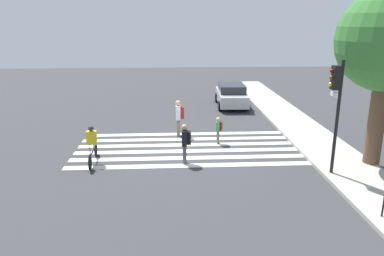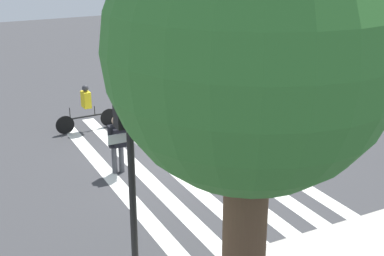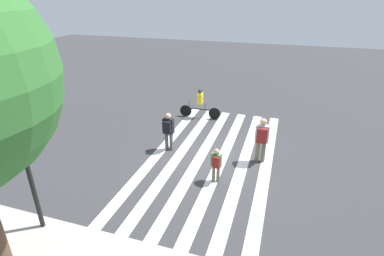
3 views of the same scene
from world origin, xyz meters
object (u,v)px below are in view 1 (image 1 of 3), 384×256
(pedestrian_adult_blue_shirt, at_px, (219,128))
(cyclist_near_curb, at_px, (92,143))
(pedestrian_child_with_backpack, at_px, (179,115))
(car_parked_silver_sedan, at_px, (231,95))
(traffic_light, at_px, (336,97))
(pedestrian_adult_yellow_jacket, at_px, (185,141))

(pedestrian_adult_blue_shirt, xyz_separation_m, cyclist_near_curb, (2.18, -5.46, 0.11))
(pedestrian_child_with_backpack, xyz_separation_m, car_parked_silver_sedan, (-6.55, 3.69, -0.31))
(traffic_light, relative_size, cyclist_near_curb, 1.99)
(traffic_light, distance_m, cyclist_near_curb, 9.55)
(pedestrian_adult_yellow_jacket, relative_size, pedestrian_adult_blue_shirt, 1.28)
(pedestrian_child_with_backpack, bearing_deg, cyclist_near_curb, 136.29)
(car_parked_silver_sedan, bearing_deg, cyclist_near_curb, -33.70)
(cyclist_near_curb, bearing_deg, pedestrian_adult_yellow_jacket, 83.50)
(traffic_light, bearing_deg, car_parked_silver_sedan, -171.49)
(pedestrian_child_with_backpack, bearing_deg, pedestrian_adult_yellow_jacket, -175.22)
(car_parked_silver_sedan, bearing_deg, pedestrian_adult_blue_shirt, -10.94)
(traffic_light, xyz_separation_m, car_parked_silver_sedan, (-11.95, -1.79, -2.28))
(pedestrian_adult_yellow_jacket, bearing_deg, pedestrian_child_with_backpack, 5.71)
(traffic_light, xyz_separation_m, pedestrian_adult_yellow_jacket, (-1.62, -5.31, -2.08))
(pedestrian_adult_blue_shirt, relative_size, car_parked_silver_sedan, 0.30)
(pedestrian_adult_yellow_jacket, relative_size, cyclist_near_curb, 0.76)
(traffic_light, xyz_separation_m, pedestrian_adult_blue_shirt, (-4.07, -3.64, -2.29))
(pedestrian_adult_blue_shirt, bearing_deg, pedestrian_child_with_backpack, 68.13)
(pedestrian_adult_yellow_jacket, height_order, cyclist_near_curb, pedestrian_adult_yellow_jacket)
(pedestrian_adult_blue_shirt, distance_m, car_parked_silver_sedan, 8.10)
(pedestrian_adult_blue_shirt, bearing_deg, cyclist_near_curb, 125.83)
(pedestrian_adult_yellow_jacket, height_order, car_parked_silver_sedan, pedestrian_adult_yellow_jacket)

